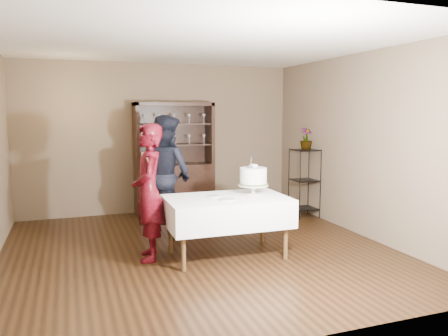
{
  "coord_description": "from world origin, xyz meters",
  "views": [
    {
      "loc": [
        -1.59,
        -5.42,
        1.84
      ],
      "look_at": [
        0.39,
        0.1,
        1.08
      ],
      "focal_mm": 35.0,
      "sensor_mm": 36.0,
      "label": 1
    }
  ],
  "objects_px": {
    "china_hutch": "(174,177)",
    "cake": "(253,178)",
    "potted_plant": "(306,139)",
    "plant_etagere": "(304,180)",
    "man": "(166,175)",
    "cake_table": "(227,211)",
    "woman": "(149,192)"
  },
  "relations": [
    {
      "from": "china_hutch",
      "to": "cake",
      "type": "bearing_deg",
      "value": -79.12
    },
    {
      "from": "china_hutch",
      "to": "cake",
      "type": "relative_size",
      "value": 3.67
    },
    {
      "from": "cake_table",
      "to": "woman",
      "type": "relative_size",
      "value": 0.91
    },
    {
      "from": "potted_plant",
      "to": "cake",
      "type": "bearing_deg",
      "value": -138.87
    },
    {
      "from": "cake_table",
      "to": "cake",
      "type": "bearing_deg",
      "value": 13.34
    },
    {
      "from": "plant_etagere",
      "to": "cake",
      "type": "distance_m",
      "value": 2.17
    },
    {
      "from": "china_hutch",
      "to": "cake_table",
      "type": "xyz_separation_m",
      "value": [
        0.07,
        -2.58,
        -0.08
      ]
    },
    {
      "from": "potted_plant",
      "to": "woman",
      "type": "bearing_deg",
      "value": -156.84
    },
    {
      "from": "cake",
      "to": "potted_plant",
      "type": "height_order",
      "value": "potted_plant"
    },
    {
      "from": "china_hutch",
      "to": "cake_table",
      "type": "relative_size",
      "value": 1.29
    },
    {
      "from": "cake_table",
      "to": "plant_etagere",
      "type": "bearing_deg",
      "value": 37.3
    },
    {
      "from": "cake",
      "to": "potted_plant",
      "type": "distance_m",
      "value": 2.16
    },
    {
      "from": "china_hutch",
      "to": "cake_table",
      "type": "bearing_deg",
      "value": -88.38
    },
    {
      "from": "woman",
      "to": "man",
      "type": "height_order",
      "value": "man"
    },
    {
      "from": "plant_etagere",
      "to": "potted_plant",
      "type": "relative_size",
      "value": 3.21
    },
    {
      "from": "cake",
      "to": "potted_plant",
      "type": "relative_size",
      "value": 1.46
    },
    {
      "from": "plant_etagere",
      "to": "cake",
      "type": "xyz_separation_m",
      "value": [
        -1.6,
        -1.43,
        0.33
      ]
    },
    {
      "from": "china_hutch",
      "to": "potted_plant",
      "type": "distance_m",
      "value": 2.45
    },
    {
      "from": "man",
      "to": "plant_etagere",
      "type": "bearing_deg",
      "value": -115.16
    },
    {
      "from": "plant_etagere",
      "to": "man",
      "type": "relative_size",
      "value": 0.67
    },
    {
      "from": "cake",
      "to": "potted_plant",
      "type": "xyz_separation_m",
      "value": [
        1.6,
        1.39,
        0.39
      ]
    },
    {
      "from": "cake",
      "to": "potted_plant",
      "type": "bearing_deg",
      "value": 41.13
    },
    {
      "from": "plant_etagere",
      "to": "cake_table",
      "type": "relative_size",
      "value": 0.78
    },
    {
      "from": "china_hutch",
      "to": "potted_plant",
      "type": "relative_size",
      "value": 5.36
    },
    {
      "from": "plant_etagere",
      "to": "woman",
      "type": "xyz_separation_m",
      "value": [
        -2.96,
        -1.3,
        0.2
      ]
    },
    {
      "from": "cake_table",
      "to": "woman",
      "type": "height_order",
      "value": "woman"
    },
    {
      "from": "china_hutch",
      "to": "cake_table",
      "type": "height_order",
      "value": "china_hutch"
    },
    {
      "from": "china_hutch",
      "to": "potted_plant",
      "type": "bearing_deg",
      "value": -27.73
    },
    {
      "from": "man",
      "to": "cake",
      "type": "xyz_separation_m",
      "value": [
        0.9,
        -1.21,
        0.09
      ]
    },
    {
      "from": "cake_table",
      "to": "man",
      "type": "bearing_deg",
      "value": 110.86
    },
    {
      "from": "man",
      "to": "potted_plant",
      "type": "height_order",
      "value": "man"
    },
    {
      "from": "woman",
      "to": "potted_plant",
      "type": "bearing_deg",
      "value": 121.04
    }
  ]
}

